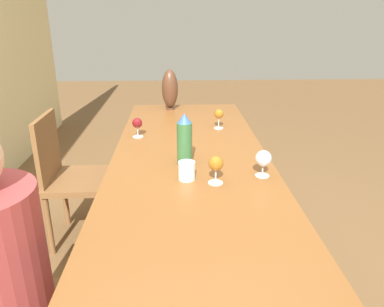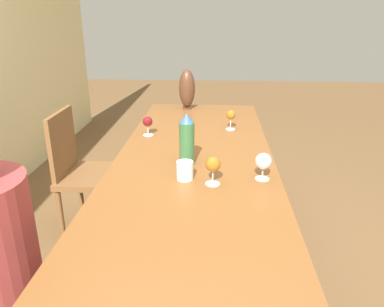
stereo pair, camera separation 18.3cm
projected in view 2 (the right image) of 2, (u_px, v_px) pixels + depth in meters
ground_plane at (192, 293)px, 2.14m from camera, size 14.00×14.00×0.00m
dining_table at (192, 184)px, 1.89m from camera, size 2.86×0.86×0.76m
water_bottle at (187, 140)px, 1.92m from camera, size 0.08×0.08×0.27m
water_tumbler at (185, 170)px, 1.77m from camera, size 0.08×0.08×0.09m
vase at (187, 89)px, 3.00m from camera, size 0.13×0.13×0.32m
wine_glass_0 at (213, 165)px, 1.70m from camera, size 0.07×0.07×0.14m
wine_glass_1 at (231, 116)px, 2.50m from camera, size 0.06×0.06×0.13m
wine_glass_2 at (148, 122)px, 2.39m from camera, size 0.07×0.07×0.12m
wine_glass_3 at (263, 162)px, 1.76m from camera, size 0.08×0.08×0.13m
chair_far at (84, 169)px, 2.58m from camera, size 0.44×0.44×0.89m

